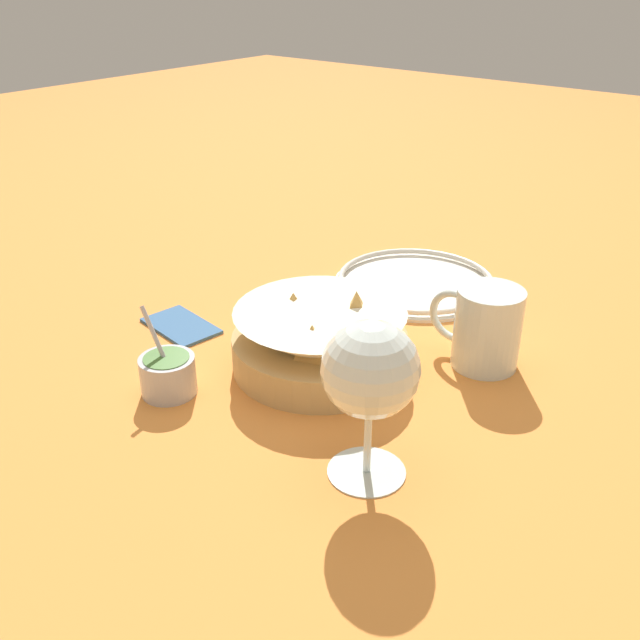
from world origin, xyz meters
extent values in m
plane|color=orange|center=(0.00, 0.00, 0.00)|extent=(4.00, 4.00, 0.00)
cylinder|color=tan|center=(0.04, 0.03, 0.02)|extent=(0.20, 0.20, 0.04)
cone|color=#EDE5C6|center=(0.04, 0.03, 0.04)|extent=(0.20, 0.20, 0.07)
cylinder|color=#3D842D|center=(0.04, 0.03, 0.02)|extent=(0.15, 0.15, 0.01)
pyramid|color=gold|center=(0.08, 0.02, 0.05)|extent=(0.07, 0.07, 0.05)
pyramid|color=gold|center=(0.02, 0.07, 0.05)|extent=(0.07, 0.06, 0.05)
pyramid|color=gold|center=(0.01, -0.01, 0.06)|extent=(0.05, 0.06, 0.06)
cylinder|color=#B7B7BC|center=(0.13, 0.18, 0.02)|extent=(0.06, 0.06, 0.04)
cylinder|color=#42702D|center=(0.13, 0.18, 0.03)|extent=(0.05, 0.05, 0.03)
cylinder|color=#B7B7BC|center=(0.14, 0.18, 0.05)|extent=(0.05, 0.01, 0.08)
cylinder|color=silver|center=(-0.12, 0.15, 0.00)|extent=(0.07, 0.07, 0.00)
cylinder|color=silver|center=(-0.12, 0.15, 0.04)|extent=(0.01, 0.01, 0.07)
sphere|color=silver|center=(-0.12, 0.15, 0.11)|extent=(0.09, 0.09, 0.09)
sphere|color=#DBD17A|center=(-0.12, 0.15, 0.10)|extent=(0.06, 0.06, 0.06)
cylinder|color=silver|center=(-0.11, -0.09, 0.05)|extent=(0.08, 0.08, 0.09)
cylinder|color=orange|center=(-0.11, -0.09, 0.04)|extent=(0.06, 0.06, 0.07)
torus|color=silver|center=(-0.07, -0.09, 0.05)|extent=(0.07, 0.01, 0.07)
cylinder|color=silver|center=(0.07, -0.23, 0.00)|extent=(0.23, 0.23, 0.01)
torus|color=silver|center=(0.07, -0.23, 0.01)|extent=(0.22, 0.22, 0.01)
cube|color=#38608E|center=(0.23, 0.07, 0.00)|extent=(0.11, 0.07, 0.01)
camera|label=1|loc=(-0.41, 0.58, 0.43)|focal=40.00mm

